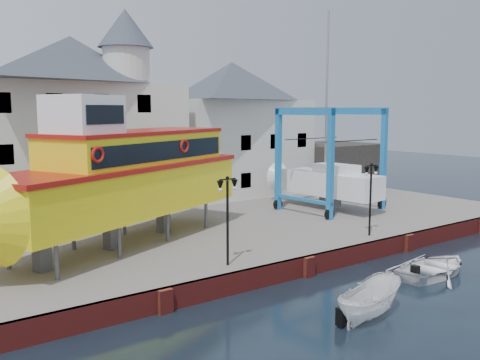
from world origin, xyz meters
TOP-DOWN VIEW (x-y plane):
  - ground at (0.00, 0.00)m, footprint 140.00×140.00m
  - hardstanding at (0.00, 11.00)m, footprint 44.00×22.00m
  - quay_wall at (-0.00, 0.10)m, footprint 44.00×0.47m
  - building_white_main at (-4.87, 18.39)m, footprint 14.00×8.30m
  - building_white_right at (9.00, 19.00)m, footprint 12.00×8.00m
  - shed_dark at (19.00, 17.00)m, footprint 8.00×7.00m
  - lamp_post_left at (-4.00, 1.20)m, footprint 1.12×0.32m
  - lamp_post_right at (6.00, 1.20)m, footprint 1.12×0.32m
  - tour_boat at (-7.14, 7.24)m, footprint 18.31×11.35m
  - travel_lift at (10.07, 9.17)m, footprint 6.94×9.49m
  - motorboat_a at (-1.68, -5.28)m, footprint 4.31×2.40m
  - motorboat_b at (5.34, -3.54)m, footprint 5.25×3.94m

SIDE VIEW (x-z plane):
  - ground at x=0.00m, z-range 0.00..0.00m
  - motorboat_a at x=-1.68m, z-range -0.79..0.79m
  - motorboat_b at x=5.34m, z-range -0.52..0.52m
  - hardstanding at x=0.00m, z-range 0.00..1.00m
  - quay_wall at x=0.00m, z-range 0.00..1.00m
  - shed_dark at x=19.00m, z-range 1.00..5.00m
  - travel_lift at x=10.07m, z-range -3.71..10.42m
  - lamp_post_left at x=-4.00m, z-range 2.07..6.27m
  - lamp_post_right at x=6.00m, z-range 2.07..6.27m
  - tour_boat at x=-7.14m, z-range 0.78..8.68m
  - building_white_right at x=9.00m, z-range 1.00..12.20m
  - building_white_main at x=-4.87m, z-range 0.34..14.34m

